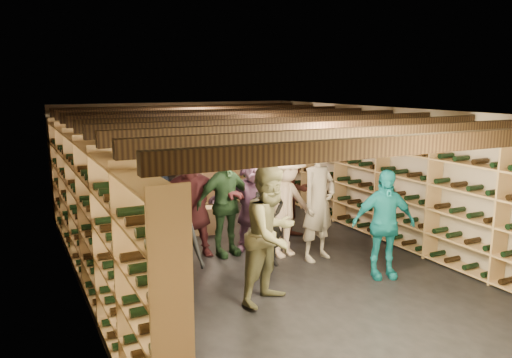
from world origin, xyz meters
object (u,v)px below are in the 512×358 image
at_px(crate_stack_right, 203,220).
at_px(person_11, 253,201).
at_px(person_8, 293,194).
at_px(person_10, 225,204).
at_px(person_0, 172,248).
at_px(person_9, 176,202).
at_px(person_3, 285,204).
at_px(person_2, 271,234).
at_px(person_1, 267,219).
at_px(crate_loose, 267,211).
at_px(person_5, 192,199).
at_px(crate_stack_left, 181,208).
at_px(person_4, 384,224).
at_px(person_7, 319,202).
at_px(person_6, 151,201).

relative_size(crate_stack_right, person_11, 0.33).
bearing_deg(person_8, person_10, 176.23).
distance_m(person_0, person_9, 2.59).
xyz_separation_m(person_0, person_3, (2.24, 1.04, 0.09)).
bearing_deg(person_2, person_10, 60.17).
xyz_separation_m(person_3, person_8, (0.63, 0.79, -0.05)).
distance_m(person_1, person_11, 0.84).
xyz_separation_m(crate_loose, person_2, (-2.04, -3.92, 0.82)).
xyz_separation_m(person_3, person_11, (-0.31, 0.54, -0.03)).
bearing_deg(person_5, person_11, 11.84).
relative_size(crate_stack_left, crate_loose, 1.36).
height_order(person_4, person_9, person_4).
height_order(person_7, person_10, person_7).
distance_m(person_2, person_3, 1.78).
relative_size(person_4, person_6, 0.89).
bearing_deg(crate_stack_right, person_10, -94.34).
bearing_deg(person_7, person_5, 132.00).
relative_size(person_3, person_9, 1.15).
relative_size(crate_loose, person_7, 0.26).
distance_m(person_0, person_6, 2.16).
distance_m(person_0, person_10, 2.06).
bearing_deg(person_10, person_7, -41.43).
bearing_deg(person_5, person_10, -5.96).
xyz_separation_m(person_9, person_10, (0.54, -0.91, 0.11)).
distance_m(person_0, person_4, 3.09).
height_order(person_2, person_10, person_2).
bearing_deg(crate_stack_left, person_2, -91.65).
height_order(crate_stack_left, person_7, person_7).
bearing_deg(crate_stack_left, person_11, -73.47).
relative_size(crate_stack_left, person_2, 0.37).
xyz_separation_m(crate_stack_right, person_4, (1.58, -3.24, 0.55)).
height_order(person_1, person_4, person_4).
xyz_separation_m(person_1, person_8, (1.11, 1.07, 0.08)).
bearing_deg(person_3, person_5, 141.93).
xyz_separation_m(person_5, person_10, (0.48, -0.27, -0.07)).
xyz_separation_m(person_2, person_5, (-0.29, 2.21, 0.03)).
bearing_deg(crate_stack_left, person_9, -111.21).
bearing_deg(crate_stack_left, crate_stack_right, -78.38).
distance_m(person_3, person_11, 0.63).
bearing_deg(person_7, crate_loose, 63.45).
bearing_deg(person_11, person_8, 29.69).
xyz_separation_m(person_3, person_7, (0.40, -0.38, 0.07)).
bearing_deg(person_6, person_11, -18.10).
bearing_deg(person_11, crate_stack_right, 124.37).
bearing_deg(person_10, person_5, 143.14).
bearing_deg(person_1, crate_loose, 61.72).
bearing_deg(person_9, crate_stack_left, 43.84).
xyz_separation_m(crate_stack_right, person_3, (0.76, -1.80, 0.62)).
bearing_deg(crate_stack_right, person_7, -61.95).
bearing_deg(person_1, person_6, 136.34).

